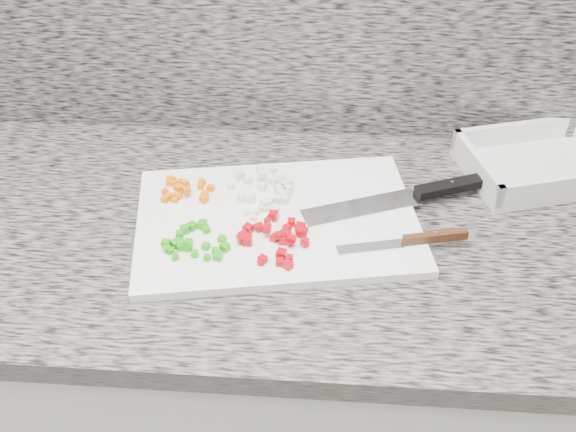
{
  "coord_description": "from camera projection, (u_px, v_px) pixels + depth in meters",
  "views": [
    {
      "loc": [
        0.11,
        0.61,
        1.61
      ],
      "look_at": [
        0.05,
        1.42,
        0.94
      ],
      "focal_mm": 40.0,
      "sensor_mm": 36.0,
      "label": 1
    }
  ],
  "objects": [
    {
      "name": "red_pepper_pile",
      "position": [
        277.0,
        237.0,
        1.04
      ],
      "size": [
        0.12,
        0.13,
        0.02
      ],
      "color": "#B4020F",
      "rests_on": "cutting_board"
    },
    {
      "name": "carrot_pile",
      "position": [
        183.0,
        189.0,
        1.13
      ],
      "size": [
        0.09,
        0.07,
        0.02
      ],
      "color": "orange",
      "rests_on": "cutting_board"
    },
    {
      "name": "onion_pile",
      "position": [
        269.0,
        187.0,
        1.14
      ],
      "size": [
        0.12,
        0.12,
        0.02
      ],
      "color": "silver",
      "rests_on": "cutting_board"
    },
    {
      "name": "tray",
      "position": [
        538.0,
        165.0,
        1.2
      ],
      "size": [
        0.31,
        0.26,
        0.06
      ],
      "rotation": [
        0.0,
        0.0,
        0.29
      ],
      "color": "silver",
      "rests_on": "countertop"
    },
    {
      "name": "paring_knife",
      "position": [
        419.0,
        240.0,
        1.03
      ],
      "size": [
        0.21,
        0.07,
        0.02
      ],
      "rotation": [
        0.0,
        0.0,
        0.23
      ],
      "color": "silver",
      "rests_on": "cutting_board"
    },
    {
      "name": "chef_knife",
      "position": [
        421.0,
        193.0,
        1.13
      ],
      "size": [
        0.33,
        0.16,
        0.02
      ],
      "rotation": [
        0.0,
        0.0,
        0.37
      ],
      "color": "silver",
      "rests_on": "cutting_board"
    },
    {
      "name": "countertop",
      "position": [
        259.0,
        231.0,
        1.11
      ],
      "size": [
        3.96,
        0.64,
        0.04
      ],
      "primitive_type": "cube",
      "color": "#68625B",
      "rests_on": "cabinet"
    },
    {
      "name": "cutting_board",
      "position": [
        277.0,
        221.0,
        1.09
      ],
      "size": [
        0.52,
        0.39,
        0.02
      ],
      "primitive_type": "cube",
      "rotation": [
        0.0,
        0.0,
        0.18
      ],
      "color": "white",
      "rests_on": "countertop"
    },
    {
      "name": "cabinet",
      "position": [
        265.0,
        386.0,
        1.4
      ],
      "size": [
        3.92,
        0.62,
        0.86
      ],
      "primitive_type": "cube",
      "color": "silver",
      "rests_on": "ground"
    },
    {
      "name": "green_pepper_pile",
      "position": [
        192.0,
        241.0,
        1.03
      ],
      "size": [
        0.11,
        0.09,
        0.02
      ],
      "color": "#229C0E",
      "rests_on": "cutting_board"
    },
    {
      "name": "garlic_pile",
      "position": [
        264.0,
        212.0,
        1.09
      ],
      "size": [
        0.06,
        0.05,
        0.01
      ],
      "color": "beige",
      "rests_on": "cutting_board"
    }
  ]
}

